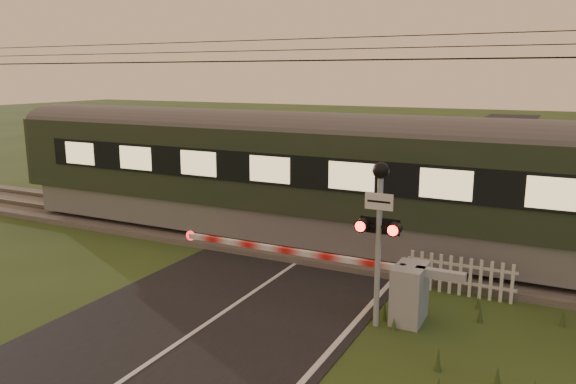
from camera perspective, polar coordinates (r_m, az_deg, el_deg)
The scene contains 7 objects.
ground at distance 11.71m, azimuth -9.96°, elevation -14.23°, with size 160.00×160.00×0.00m, color #2C4119.
road at distance 11.53m, azimuth -10.60°, elevation -14.64°, with size 6.00×140.00×0.03m.
track_bed at distance 16.96m, azimuth 3.22°, elevation -5.48°, with size 140.00×3.40×0.39m.
overhead_wires at distance 16.20m, azimuth 3.46°, elevation 14.00°, with size 120.00×0.62×0.62m.
boom_gate at distance 12.26m, azimuth 10.99°, elevation -9.55°, with size 6.84×0.95×1.26m.
crossing_signal at distance 11.32m, azimuth 9.26°, elevation -2.35°, with size 0.88×0.36×3.44m.
picket_fence at distance 13.92m, azimuth 17.09°, elevation -8.16°, with size 2.52×0.08×0.94m.
Camera 1 is at (6.40, -8.37, 5.12)m, focal length 35.00 mm.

